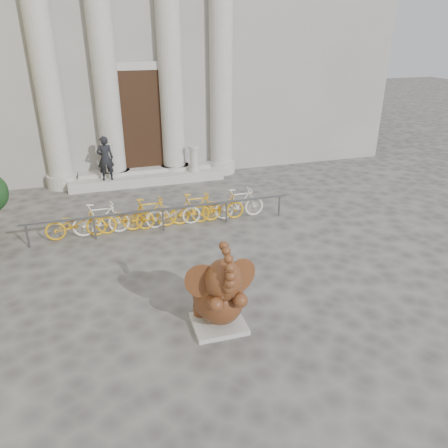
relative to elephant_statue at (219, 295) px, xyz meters
name	(u,v)px	position (x,y,z in m)	size (l,w,h in m)	color
ground	(212,318)	(-0.07, 0.32, -0.77)	(80.00, 80.00, 0.00)	#474442
classical_building	(121,19)	(-0.07, 15.25, 5.21)	(22.00, 10.70, 12.00)	gray
entrance_steps	(147,178)	(-0.07, 9.72, -0.59)	(6.00, 1.20, 0.36)	#A8A59E
elephant_statue	(219,295)	(0.00, 0.00, 0.00)	(1.42, 1.57, 2.12)	#A8A59E
bike_rack	(161,212)	(-0.27, 5.25, -0.27)	(8.00, 0.53, 1.00)	slate
pedestrian	(105,158)	(-1.61, 9.37, 0.43)	(0.61, 0.40, 1.67)	black
balustrade_post	(194,160)	(1.79, 9.42, 0.07)	(0.42, 0.42, 1.04)	#A8A59E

